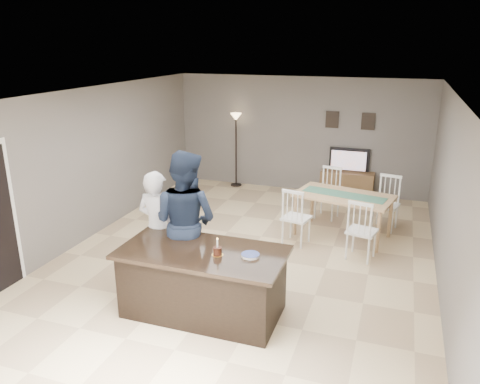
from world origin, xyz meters
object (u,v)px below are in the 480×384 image
(tv_console, at_px, (347,184))
(floor_lamp, at_px, (236,130))
(woman, at_px, (157,228))
(birthday_cake, at_px, (217,251))
(kitchen_island, at_px, (203,281))
(plate_stack, at_px, (250,255))
(dining_table, at_px, (343,202))
(man, at_px, (185,221))
(television, at_px, (349,160))

(tv_console, height_order, floor_lamp, floor_lamp)
(woman, distance_m, birthday_cake, 1.33)
(kitchen_island, xyz_separation_m, plate_stack, (0.64, 0.03, 0.46))
(kitchen_island, xyz_separation_m, dining_table, (1.40, 3.22, 0.21))
(man, bearing_deg, birthday_cake, 147.73)
(tv_console, xyz_separation_m, man, (-1.70, -5.01, 0.73))
(plate_stack, distance_m, dining_table, 3.28)
(tv_console, distance_m, floor_lamp, 2.94)
(birthday_cake, bearing_deg, plate_stack, 12.49)
(woman, distance_m, man, 0.48)
(man, bearing_deg, dining_table, -117.90)
(television, relative_size, floor_lamp, 0.50)
(dining_table, relative_size, floor_lamp, 1.23)
(birthday_cake, bearing_deg, tv_console, 80.25)
(kitchen_island, relative_size, birthday_cake, 9.28)
(tv_console, bearing_deg, television, 90.00)
(television, xyz_separation_m, plate_stack, (-0.56, -5.61, 0.06))
(television, height_order, man, man)
(woman, bearing_deg, birthday_cake, 161.46)
(plate_stack, bearing_deg, woman, 161.96)
(man, bearing_deg, plate_stack, 162.90)
(dining_table, bearing_deg, tv_console, 106.90)
(plate_stack, xyz_separation_m, dining_table, (0.76, 3.19, -0.25))
(woman, bearing_deg, tv_console, -104.56)
(kitchen_island, bearing_deg, plate_stack, 2.94)
(man, xyz_separation_m, plate_stack, (1.14, -0.53, -0.11))
(dining_table, bearing_deg, plate_stack, -91.33)
(television, relative_size, dining_table, 0.41)
(birthday_cake, bearing_deg, woman, 152.83)
(television, bearing_deg, birthday_cake, 80.36)
(floor_lamp, bearing_deg, kitchen_island, -74.72)
(woman, relative_size, plate_stack, 7.53)
(kitchen_island, distance_m, birthday_cake, 0.55)
(tv_console, relative_size, man, 0.58)
(man, relative_size, dining_table, 0.93)
(woman, bearing_deg, television, -104.27)
(woman, relative_size, birthday_cake, 7.47)
(television, bearing_deg, floor_lamp, 1.05)
(kitchen_island, xyz_separation_m, man, (-0.50, 0.56, 0.57))
(floor_lamp, bearing_deg, tv_console, -0.42)
(tv_console, distance_m, woman, 5.49)
(kitchen_island, relative_size, man, 1.04)
(woman, distance_m, floor_lamp, 5.10)
(woman, height_order, plate_stack, woman)
(television, bearing_deg, plate_stack, 84.27)
(man, xyz_separation_m, dining_table, (1.90, 2.66, -0.37))
(kitchen_island, height_order, television, television)
(plate_stack, relative_size, dining_table, 0.10)
(man, height_order, plate_stack, man)
(woman, xyz_separation_m, man, (0.45, 0.01, 0.16))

